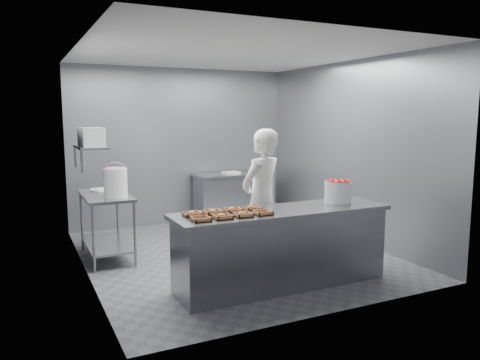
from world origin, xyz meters
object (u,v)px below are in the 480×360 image
tray_5 (213,212)px  tray_6 (233,210)px  back_counter (234,197)px  glaze_bucket (116,182)px  prep_table (106,216)px  appliance (91,137)px  service_counter (282,247)px  tray_1 (222,216)px  tray_3 (263,212)px  tray_7 (252,208)px  strawberry_tub (338,191)px  tray_0 (201,219)px  tray_4 (192,214)px  worker (262,200)px  tray_2 (243,214)px

tray_5 → tray_6: size_ratio=1.00×
back_counter → glaze_bucket: size_ratio=3.21×
prep_table → appliance: (-0.17, -0.14, 1.09)m
service_counter → tray_1: tray_1 is taller
prep_table → tray_5: (0.84, -1.82, 0.33)m
appliance → tray_6: bearing=-60.5°
tray_3 → tray_7: tray_7 is taller
prep_table → tray_1: bearing=-68.1°
back_counter → strawberry_tub: size_ratio=4.54×
tray_6 → tray_0: bearing=-151.4°
tray_4 → worker: bearing=23.1°
prep_table → tray_0: 2.19m
tray_3 → tray_6: 0.36m
strawberry_tub → appliance: appliance is taller
back_counter → tray_7: (-1.23, -3.12, 0.47)m
tray_7 → appliance: (-1.49, 1.68, 0.76)m
tray_1 → tray_4: size_ratio=1.00×
tray_0 → tray_5: (0.24, 0.26, 0.00)m
tray_1 → tray_3: (0.48, 0.00, -0.00)m
back_counter → tray_0: tray_0 is taller
tray_6 → tray_3: bearing=-47.0°
strawberry_tub → appliance: bearing=147.0°
service_counter → strawberry_tub: size_ratio=7.88×
tray_3 → back_counter: bearing=70.0°
tray_2 → tray_5: 0.35m
worker → strawberry_tub: bearing=123.1°
glaze_bucket → tray_7: bearing=-50.7°
tray_1 → tray_4: bearing=132.7°
service_counter → back_counter: same height
back_counter → strawberry_tub: strawberry_tub is taller
tray_7 → tray_3: bearing=-89.3°
back_counter → tray_4: bearing=-122.0°
service_counter → tray_6: size_ratio=13.88×
worker → glaze_bucket: bearing=-56.5°
service_counter → tray_4: size_ratio=13.88×
glaze_bucket → appliance: size_ratio=1.44×
tray_0 → appliance: (-0.77, 1.94, 0.77)m
service_counter → tray_6: tray_6 is taller
tray_2 → worker: worker is taller
tray_2 → glaze_bucket: size_ratio=0.40×
prep_table → tray_3: (1.32, -2.08, 0.33)m
tray_0 → tray_7: 0.76m
back_counter → glaze_bucket: 3.02m
service_counter → appliance: size_ratio=8.02×
prep_table → tray_2: size_ratio=6.40×
tray_0 → worker: size_ratio=0.10×
tray_5 → appliance: appliance is taller
tray_5 → glaze_bucket: 1.69m
back_counter → tray_7: bearing=-111.6°
tray_6 → appliance: bearing=126.5°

